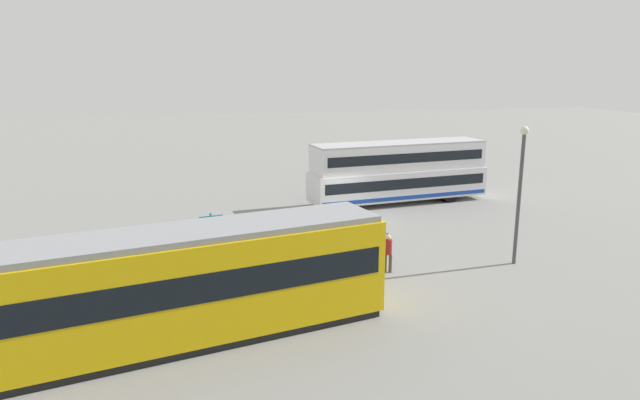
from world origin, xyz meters
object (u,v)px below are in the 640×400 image
at_px(double_decker_bus, 398,172).
at_px(pedestrian_crossing, 388,251).
at_px(info_sign, 212,232).
at_px(tram_yellow, 179,285).
at_px(street_lamp, 520,184).
at_px(pedestrian_near_railing, 289,242).

height_order(double_decker_bus, pedestrian_crossing, double_decker_bus).
xyz_separation_m(double_decker_bus, info_sign, (12.44, 9.68, -0.26)).
distance_m(tram_yellow, street_lamp, 14.87).
relative_size(tram_yellow, pedestrian_crossing, 8.27).
distance_m(info_sign, street_lamp, 13.25).
relative_size(double_decker_bus, pedestrian_near_railing, 7.24).
bearing_deg(info_sign, pedestrian_near_railing, -175.60).
relative_size(pedestrian_crossing, street_lamp, 0.27).
bearing_deg(double_decker_bus, tram_yellow, 48.77).
distance_m(pedestrian_crossing, street_lamp, 6.37).
bearing_deg(tram_yellow, pedestrian_crossing, -154.44).
bearing_deg(street_lamp, pedestrian_crossing, -4.19).
bearing_deg(pedestrian_near_railing, street_lamp, 163.93).
xyz_separation_m(pedestrian_crossing, info_sign, (7.10, -2.06, 0.79)).
xyz_separation_m(pedestrian_crossing, street_lamp, (-5.79, 0.42, 2.64)).
bearing_deg(pedestrian_near_railing, double_decker_bus, -133.93).
height_order(pedestrian_near_railing, street_lamp, street_lamp).
relative_size(pedestrian_near_railing, street_lamp, 0.27).
xyz_separation_m(tram_yellow, pedestrian_crossing, (-8.53, -4.08, -0.92)).
xyz_separation_m(tram_yellow, street_lamp, (-14.31, -3.65, 1.72)).
bearing_deg(pedestrian_near_railing, info_sign, 4.40).
distance_m(double_decker_bus, info_sign, 15.76).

